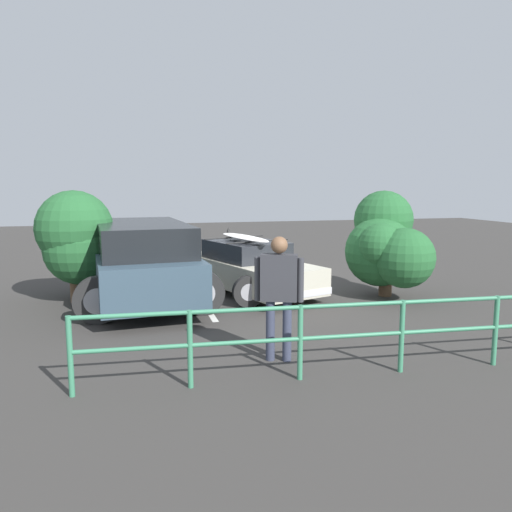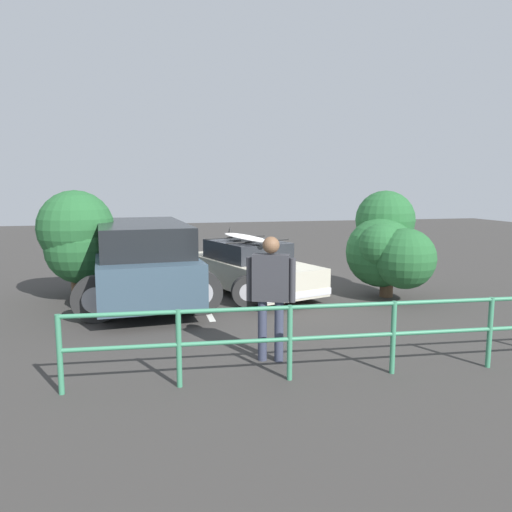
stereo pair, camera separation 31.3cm
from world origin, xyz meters
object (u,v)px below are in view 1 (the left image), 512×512
object	(u,v)px
person_bystander	(279,287)
bush_near_left	(386,244)
sedan_car	(249,267)
bush_near_right	(78,239)
suv_car	(142,261)

from	to	relation	value
person_bystander	bush_near_left	bearing A→B (deg)	-136.35
sedan_car	bush_near_left	xyz separation A→B (m)	(-2.90, 1.24, 0.62)
person_bystander	bush_near_left	size ratio (longest dim) A/B	0.75
sedan_car	bush_near_right	size ratio (longest dim) A/B	1.78
suv_car	sedan_car	bearing A→B (deg)	-168.25
bush_near_right	suv_car	bearing A→B (deg)	160.21
bush_near_left	sedan_car	bearing A→B (deg)	-23.18
person_bystander	bush_near_left	xyz separation A→B (m)	(-3.61, -3.44, 0.12)
sedan_car	person_bystander	size ratio (longest dim) A/B	2.37
bush_near_left	person_bystander	bearing A→B (deg)	43.65
bush_near_right	bush_near_left	bearing A→B (deg)	169.78
sedan_car	person_bystander	bearing A→B (deg)	81.43
person_bystander	suv_car	bearing A→B (deg)	-67.05
sedan_car	suv_car	world-z (taller)	suv_car
sedan_car	bush_near_left	size ratio (longest dim) A/B	1.78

